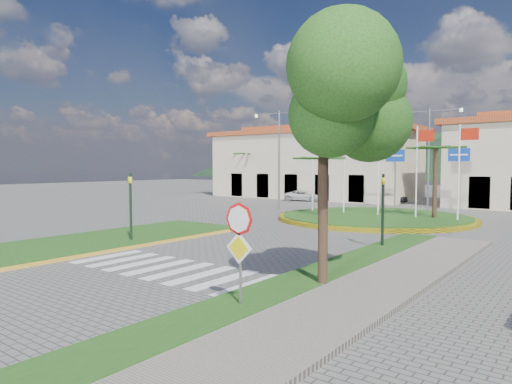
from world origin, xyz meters
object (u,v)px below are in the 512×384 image
Objects in this scene: stop_sign at (239,238)px; car_dark_a at (389,197)px; white_van at (303,196)px; deciduous_tree at (324,107)px; roundabout_island at (375,217)px.

stop_sign is 0.77× the size of car_dark_a.
stop_sign reaches higher than white_van.
deciduous_tree is at bearing -167.11° from white_van.
stop_sign is at bearing -101.18° from deciduous_tree.
roundabout_island is 16.36m from white_van.
deciduous_tree is 1.75× the size of white_van.
deciduous_tree is (5.50, -17.00, 5.01)m from roundabout_island.
car_dark_a is (-4.32, 13.72, 0.42)m from roundabout_island.
car_dark_a reaches higher than white_van.
white_van is at bearing 122.24° from deciduous_tree.
white_van is (-17.63, 27.96, -4.64)m from deciduous_tree.
roundabout_island reaches higher than car_dark_a.
roundabout_island reaches higher than stop_sign.
deciduous_tree reaches higher than stop_sign.
deciduous_tree is at bearing 78.82° from stop_sign.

